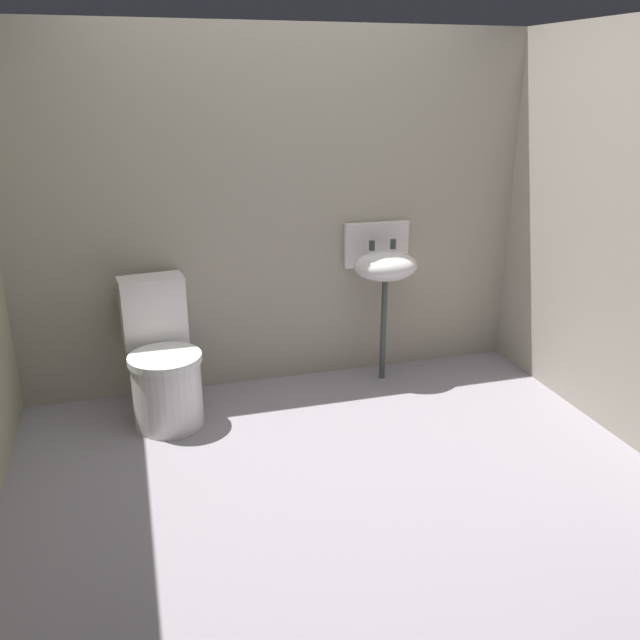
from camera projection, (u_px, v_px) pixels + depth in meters
The scene contains 5 objects.
ground_plane at pixel (337, 480), 3.30m from camera, with size 3.54×2.75×0.08m, color gray.
wall_back at pixel (277, 213), 4.03m from camera, with size 3.54×0.10×2.13m, color #A29A89.
wall_right at pixel (631, 236), 3.44m from camera, with size 0.10×2.55×2.13m, color #A2998B.
toilet_near_wall at pixel (163, 366), 3.72m from camera, with size 0.44×0.63×0.78m.
sink at pixel (384, 264), 4.11m from camera, with size 0.42×0.35×0.99m.
Camera 1 is at (-0.87, -2.70, 1.83)m, focal length 37.41 mm.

